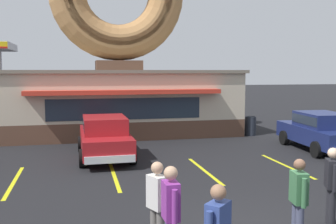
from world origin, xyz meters
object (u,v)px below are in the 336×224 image
(car_navy, at_px, (320,130))
(car_red, at_px, (105,135))
(pedestrian_crossing_woman, at_px, (298,197))
(pedestrian_beanie_man, at_px, (157,203))
(pedestrian_clipboard_woman, at_px, (171,212))
(trash_bin, at_px, (250,126))
(pedestrian_leather_jacket_man, at_px, (332,183))

(car_navy, bearing_deg, car_red, 176.60)
(car_red, bearing_deg, pedestrian_crossing_woman, -69.82)
(pedestrian_beanie_man, distance_m, pedestrian_crossing_woman, 2.69)
(pedestrian_clipboard_woman, distance_m, trash_bin, 14.45)
(car_red, xyz_separation_m, pedestrian_leather_jacket_man, (4.28, -7.78, 0.08))
(pedestrian_beanie_man, bearing_deg, pedestrian_clipboard_woman, -81.50)
(pedestrian_beanie_man, bearing_deg, pedestrian_crossing_woman, -5.68)
(pedestrian_beanie_man, bearing_deg, car_navy, 42.14)
(car_red, bearing_deg, pedestrian_beanie_man, -87.05)
(car_navy, relative_size, pedestrian_leather_jacket_man, 2.73)
(pedestrian_beanie_man, height_order, pedestrian_crossing_woman, pedestrian_beanie_man)
(pedestrian_beanie_man, bearing_deg, pedestrian_leather_jacket_man, 5.75)
(car_navy, relative_size, pedestrian_clipboard_woman, 2.63)
(pedestrian_crossing_woman, bearing_deg, car_navy, 53.90)
(car_navy, height_order, pedestrian_beanie_man, pedestrian_beanie_man)
(pedestrian_clipboard_woman, bearing_deg, pedestrian_leather_jacket_man, 15.44)
(pedestrian_clipboard_woman, distance_m, pedestrian_beanie_man, 0.66)
(car_navy, distance_m, car_red, 8.88)
(car_navy, height_order, pedestrian_leather_jacket_man, pedestrian_leather_jacket_man)
(car_red, xyz_separation_m, trash_bin, (7.69, 3.72, -0.37))
(pedestrian_crossing_woman, relative_size, trash_bin, 1.71)
(car_red, xyz_separation_m, pedestrian_crossing_woman, (3.10, -8.43, 0.05))
(car_red, bearing_deg, car_navy, -3.40)
(pedestrian_clipboard_woman, bearing_deg, pedestrian_crossing_woman, 8.47)
(pedestrian_crossing_woman, xyz_separation_m, trash_bin, (4.59, 12.15, -0.43))
(pedestrian_clipboard_woman, relative_size, pedestrian_crossing_woman, 1.06)
(pedestrian_leather_jacket_man, bearing_deg, pedestrian_beanie_man, -174.25)
(car_navy, height_order, car_red, same)
(pedestrian_leather_jacket_man, xyz_separation_m, pedestrian_beanie_man, (-3.86, -0.39, -0.01))
(trash_bin, bearing_deg, pedestrian_crossing_woman, -110.72)
(pedestrian_leather_jacket_man, bearing_deg, car_red, 118.83)
(pedestrian_leather_jacket_man, height_order, pedestrian_beanie_man, pedestrian_leather_jacket_man)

